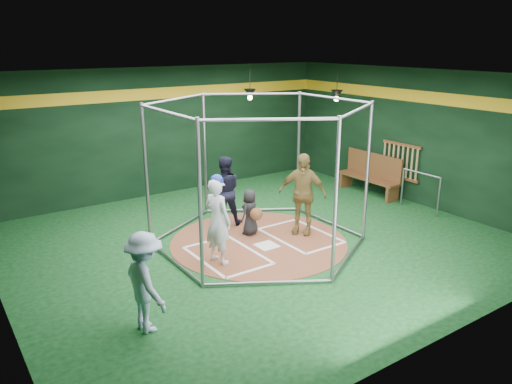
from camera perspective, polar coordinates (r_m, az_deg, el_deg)
room_shell at (r=10.27m, az=0.29°, el=3.37°), size 10.10×9.10×3.53m
clay_disc at (r=10.81m, az=0.30°, el=-5.68°), size 3.80×3.80×0.01m
home_plate at (r=10.58m, az=1.23°, el=-6.14°), size 0.43×0.43×0.01m
batter_box_left at (r=10.14m, az=-3.33°, el=-7.24°), size 1.17×1.77×0.01m
batter_box_right at (r=11.16m, az=5.06°, el=-4.95°), size 1.17×1.77×0.01m
batting_cage at (r=10.33m, az=0.31°, el=1.99°), size 4.05×4.67×3.00m
bat_rack at (r=14.01m, az=16.15°, el=3.43°), size 0.07×1.25×0.98m
pendant_lamp_near at (r=14.26m, az=-0.69°, el=11.22°), size 0.34×0.34×0.90m
pendant_lamp_far at (r=14.14m, az=9.20°, el=10.96°), size 0.34×0.34×0.90m
batter_figure at (r=9.56m, az=-4.41°, el=-3.12°), size 0.55×0.70×1.77m
visitor_leopard at (r=11.03m, az=5.31°, el=-0.20°), size 1.00×1.12×1.83m
catcher_figure at (r=11.02m, az=-0.62°, el=-2.33°), size 0.59×0.64×1.03m
umpire at (r=11.57m, az=-3.66°, el=0.14°), size 0.98×0.89×1.63m
bystander_blue at (r=7.59m, az=-12.53°, el=-10.04°), size 0.63×1.03×1.55m
dugout_bench at (r=14.38m, az=13.01°, el=2.10°), size 0.46×1.97×1.15m
steel_railing at (r=13.22m, az=18.30°, el=0.75°), size 0.05×1.16×1.00m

